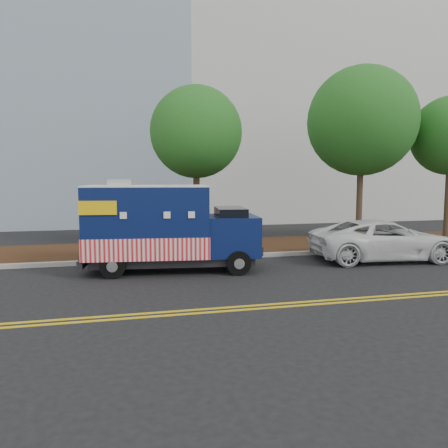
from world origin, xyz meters
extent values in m
plane|color=black|center=(0.00, 0.00, 0.00)|extent=(120.00, 120.00, 0.00)
cube|color=#9E9E99|center=(0.00, 1.40, 0.07)|extent=(120.00, 0.18, 0.15)
cube|color=black|center=(0.00, 3.50, 0.07)|extent=(120.00, 4.00, 0.15)
cube|color=gold|center=(0.00, -4.45, 0.01)|extent=(120.00, 0.10, 0.01)
cube|color=gold|center=(0.00, -4.70, 0.01)|extent=(120.00, 0.10, 0.01)
cube|color=silver|center=(2.00, 22.00, 15.00)|extent=(46.00, 20.00, 30.00)
cylinder|color=#38281C|center=(0.70, 3.44, 1.90)|extent=(0.26, 0.26, 3.80)
sphere|color=#1F5618|center=(0.70, 3.44, 4.70)|extent=(3.61, 3.61, 3.61)
cylinder|color=#38281C|center=(7.87, 3.32, 2.08)|extent=(0.26, 0.26, 4.17)
sphere|color=#1F5618|center=(7.87, 3.32, 5.33)|extent=(4.65, 4.65, 4.65)
cylinder|color=#38281C|center=(11.94, 2.78, 1.95)|extent=(0.26, 0.26, 3.90)
cube|color=#473828|center=(-3.31, 1.75, 1.20)|extent=(0.06, 0.06, 2.40)
cube|color=black|center=(-0.70, -0.18, 0.37)|extent=(5.10, 2.26, 0.25)
cube|color=#0A1647|center=(-1.49, -0.08, 1.59)|extent=(3.92, 2.46, 2.11)
cube|color=red|center=(-1.49, -0.08, 0.84)|extent=(3.96, 2.52, 0.66)
cube|color=white|center=(-1.49, -0.08, 2.66)|extent=(3.92, 2.46, 0.05)
cube|color=#B7B7BA|center=(-2.28, 0.02, 2.77)|extent=(0.78, 0.78, 0.19)
cube|color=#0A1647|center=(1.13, -0.40, 1.10)|extent=(1.80, 2.07, 1.23)
cube|color=black|center=(1.09, -0.39, 1.69)|extent=(1.08, 1.81, 0.57)
cube|color=black|center=(1.94, -0.50, 0.69)|extent=(0.28, 1.76, 0.26)
cube|color=black|center=(-3.37, 0.15, 0.40)|extent=(0.40, 1.99, 0.25)
cube|color=#B7B7BA|center=(-3.34, 0.15, 1.63)|extent=(0.23, 1.58, 1.67)
cube|color=#B7B7BA|center=(-1.10, 0.93, 1.63)|extent=(1.58, 0.23, 0.97)
cube|color=yellow|center=(-2.93, -0.96, 2.07)|extent=(1.05, 0.15, 0.40)
cube|color=yellow|center=(-2.67, 1.12, 2.07)|extent=(1.05, 0.15, 0.40)
cylinder|color=black|center=(1.11, -1.30, 0.37)|extent=(0.76, 0.33, 0.74)
cylinder|color=black|center=(1.33, 0.48, 0.37)|extent=(0.76, 0.33, 0.74)
cylinder|color=black|center=(-2.56, -0.85, 0.37)|extent=(0.76, 0.33, 0.74)
cylinder|color=black|center=(-2.34, 0.93, 0.37)|extent=(0.76, 0.33, 0.74)
imported|color=silver|center=(6.78, -0.20, 0.72)|extent=(5.37, 2.91, 1.43)
camera|label=1|loc=(-2.40, -13.72, 2.91)|focal=35.00mm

